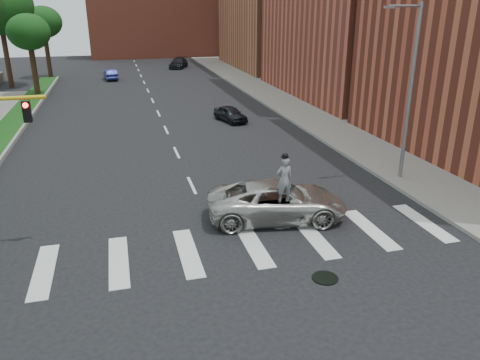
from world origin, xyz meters
TOP-DOWN VIEW (x-y plane):
  - ground_plane at (0.00, 0.00)m, footprint 160.00×160.00m
  - grass_median at (-11.50, 20.00)m, footprint 2.00×60.00m
  - median_curb at (-10.45, 20.00)m, footprint 0.20×60.00m
  - sidewalk_right at (12.50, 25.00)m, footprint 5.00×90.00m
  - manhole at (3.00, -2.00)m, footprint 0.90×0.90m
  - building_backdrop at (6.00, 78.00)m, footprint 26.00×14.00m
  - streetlight at (10.90, 6.00)m, footprint 2.05×0.20m
  - stilt_performer at (2.96, 2.23)m, footprint 0.84×0.54m
  - suv_crossing at (2.96, 3.00)m, footprint 6.39×3.69m
  - car_near at (5.36, 21.45)m, footprint 2.42×3.89m
  - car_mid at (-3.90, 47.29)m, footprint 1.84×4.13m
  - car_far at (6.00, 56.84)m, footprint 3.76×5.45m
  - tree_6 at (-11.24, 37.37)m, footprint 4.15×4.15m
  - tree_7 at (-11.44, 51.09)m, footprint 4.56×4.56m

SIDE VIEW (x-z plane):
  - ground_plane at x=0.00m, z-range 0.00..0.00m
  - manhole at x=3.00m, z-range 0.00..0.04m
  - sidewalk_right at x=12.50m, z-range 0.00..0.18m
  - grass_median at x=-11.50m, z-range 0.00..0.25m
  - median_curb at x=-10.45m, z-range 0.00..0.28m
  - car_near at x=5.36m, z-range 0.00..1.24m
  - car_mid at x=-3.90m, z-range 0.00..1.32m
  - car_far at x=6.00m, z-range 0.00..1.47m
  - suv_crossing at x=2.96m, z-range 0.00..1.68m
  - stilt_performer at x=2.96m, z-range -0.28..2.99m
  - streetlight at x=10.90m, z-range 0.40..9.40m
  - tree_6 at x=-11.24m, z-range 2.20..10.33m
  - tree_7 at x=-11.44m, z-range 2.39..11.22m
  - building_backdrop at x=6.00m, z-range 0.00..18.00m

